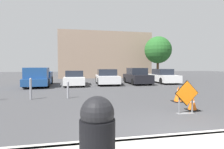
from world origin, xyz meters
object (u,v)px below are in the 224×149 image
bollard_nearest (68,89)px  bollard_second (31,88)px  pickup_truck (39,78)px  parked_car_second (107,77)px  parked_car_fourth (163,76)px  traffic_cone_nearest (192,102)px  parked_car_third (137,77)px  traffic_cone_second (178,94)px  trash_bin (97,137)px  parked_car_nearest (75,78)px  road_closed_sign (187,96)px

bollard_nearest → bollard_second: (-1.84, 0.00, 0.10)m
pickup_truck → parked_car_second: bearing=-178.6°
parked_car_fourth → bollard_second: (-11.06, -7.36, -0.08)m
traffic_cone_nearest → parked_car_third: (1.38, 10.34, 0.39)m
traffic_cone_second → bollard_second: size_ratio=0.67×
parked_car_second → trash_bin: 14.13m
parked_car_nearest → pickup_truck: bearing=9.7°
parked_car_second → bollard_second: 8.46m
parked_car_fourth → bollard_nearest: parked_car_fourth is taller
road_closed_sign → bollard_second: size_ratio=1.09×
road_closed_sign → traffic_cone_nearest: 0.79m
parked_car_second → trash_bin: bearing=82.2°
road_closed_sign → parked_car_nearest: parked_car_nearest is taller
traffic_cone_nearest → parked_car_fourth: size_ratio=0.14×
traffic_cone_second → bollard_nearest: bollard_nearest is taller
parked_car_nearest → trash_bin: (0.56, -13.96, 0.10)m
parked_car_third → bollard_nearest: bearing=46.9°
parked_car_third → parked_car_fourth: parked_car_third is taller
road_closed_sign → trash_bin: 4.70m
traffic_cone_nearest → parked_car_second: (-1.62, 10.31, 0.35)m
parked_car_fourth → bollard_second: bearing=36.7°
bollard_second → trash_bin: bearing=-69.9°
pickup_truck → bollard_nearest: size_ratio=5.69×
road_closed_sign → parked_car_third: size_ratio=0.30×
traffic_cone_nearest → parked_car_third: bearing=82.4°
parked_car_third → parked_car_fourth: 3.05m
parked_car_third → parked_car_fourth: bearing=-170.3°
parked_car_nearest → bollard_second: 7.13m
parked_car_third → bollard_second: (-8.06, -6.81, -0.13)m
traffic_cone_second → parked_car_third: parked_car_third is taller
parked_car_third → bollard_second: 10.55m
road_closed_sign → parked_car_third: parked_car_third is taller
traffic_cone_nearest → trash_bin: (-4.06, -3.60, 0.39)m
traffic_cone_second → parked_car_nearest: (-5.00, 8.78, 0.25)m
traffic_cone_nearest → parked_car_third: 10.44m
road_closed_sign → traffic_cone_second: bearing=65.2°
parked_car_nearest → parked_car_second: 3.00m
traffic_cone_nearest → bollard_nearest: bearing=143.8°
trash_bin → parked_car_fourth: bearing=59.8°
road_closed_sign → parked_car_fourth: 12.38m
parked_car_fourth → parked_car_second: bearing=8.6°
parked_car_third → road_closed_sign: bearing=79.1°
bollard_second → bollard_nearest: bearing=-0.0°
pickup_truck → parked_car_nearest: 3.03m
parked_car_third → traffic_cone_second: bearing=82.8°
trash_bin → pickup_truck: bearing=104.7°
trash_bin → parked_car_nearest: bearing=92.3°
parked_car_fourth → bollard_nearest: (-9.22, -7.36, -0.19)m
pickup_truck → bollard_nearest: (2.76, -6.31, -0.24)m
parked_car_nearest → parked_car_second: bearing=178.9°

